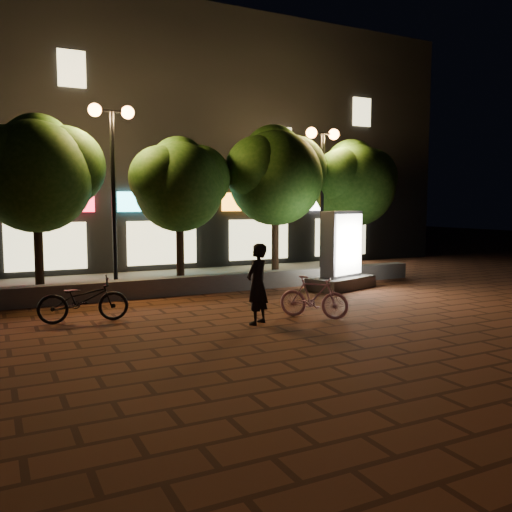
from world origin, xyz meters
TOP-DOWN VIEW (x-y plane):
  - ground at (0.00, 0.00)m, footprint 80.00×80.00m
  - retaining_wall at (0.00, 4.00)m, footprint 16.00×0.45m
  - sidewalk at (0.00, 6.50)m, footprint 16.00×5.00m
  - building_block at (-0.01, 12.99)m, footprint 28.00×8.12m
  - tree_left at (-3.45, 5.46)m, footprint 3.60×3.00m
  - tree_mid at (0.55, 5.46)m, footprint 3.24×2.70m
  - tree_right at (3.86, 5.46)m, footprint 3.72×3.10m
  - tree_far_right at (7.05, 5.46)m, footprint 3.48×2.90m
  - street_lamp_left at (-1.50, 5.20)m, footprint 1.26×0.36m
  - street_lamp_right at (5.50, 5.20)m, footprint 1.26×0.36m
  - ad_kiosk at (4.66, 2.88)m, footprint 2.37×1.71m
  - scooter_pink at (1.69, -0.23)m, footprint 1.37×1.44m
  - rider at (0.30, -0.22)m, footprint 0.74×0.68m
  - scooter_parked at (-2.94, 1.60)m, footprint 1.93×0.88m

SIDE VIEW (x-z plane):
  - ground at x=0.00m, z-range 0.00..0.00m
  - sidewalk at x=0.00m, z-range 0.00..0.08m
  - retaining_wall at x=0.00m, z-range 0.00..0.50m
  - scooter_pink at x=1.69m, z-range 0.00..0.93m
  - scooter_parked at x=-2.94m, z-range 0.00..0.98m
  - rider at x=0.30m, z-range 0.00..1.70m
  - ad_kiosk at x=4.66m, z-range -0.22..2.09m
  - tree_mid at x=0.55m, z-range 0.97..5.47m
  - tree_far_right at x=7.05m, z-range 0.99..5.75m
  - tree_left at x=-3.45m, z-range 1.00..5.89m
  - tree_right at x=3.86m, z-range 1.03..6.10m
  - street_lamp_right at x=5.50m, z-range 1.40..6.38m
  - street_lamp_left at x=-1.50m, z-range 1.44..6.62m
  - building_block at x=-0.01m, z-range -0.65..10.65m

